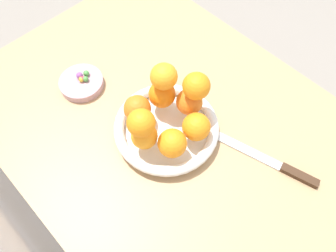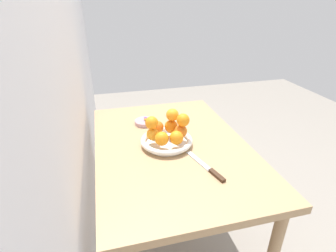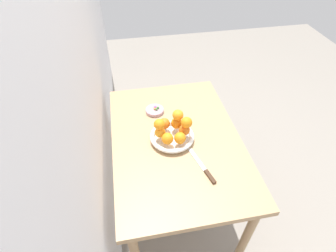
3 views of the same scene
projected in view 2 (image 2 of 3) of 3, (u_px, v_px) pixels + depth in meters
name	position (u px, v px, depth m)	size (l,w,h in m)	color
ground_plane	(171.00, 244.00, 1.67)	(6.00, 6.00, 0.00)	gray
wall_back	(59.00, 45.00, 1.01)	(4.00, 0.05, 2.50)	white
dining_table	(172.00, 159.00, 1.37)	(1.10, 0.76, 0.74)	tan
fruit_bowl	(167.00, 141.00, 1.32)	(0.26, 0.26, 0.04)	white
candy_dish	(145.00, 122.00, 1.54)	(0.12, 0.12, 0.02)	#B28C99
orange_0	(181.00, 131.00, 1.31)	(0.07, 0.07, 0.07)	orange
orange_1	(171.00, 126.00, 1.35)	(0.07, 0.07, 0.07)	orange
orange_2	(157.00, 127.00, 1.35)	(0.07, 0.07, 0.07)	orange
orange_3	(153.00, 134.00, 1.28)	(0.06, 0.06, 0.06)	orange
orange_4	(162.00, 139.00, 1.24)	(0.07, 0.07, 0.07)	orange
orange_5	(176.00, 138.00, 1.24)	(0.07, 0.07, 0.07)	orange
orange_6	(183.00, 120.00, 1.27)	(0.06, 0.06, 0.06)	orange
orange_7	(172.00, 115.00, 1.32)	(0.06, 0.06, 0.06)	orange
orange_8	(152.00, 123.00, 1.25)	(0.06, 0.06, 0.06)	orange
candy_ball_0	(145.00, 119.00, 1.53)	(0.01, 0.01, 0.01)	gold
candy_ball_1	(145.00, 118.00, 1.54)	(0.02, 0.02, 0.02)	#8C4C99
candy_ball_2	(146.00, 119.00, 1.53)	(0.01, 0.01, 0.01)	#C6384C
candy_ball_3	(149.00, 118.00, 1.54)	(0.02, 0.02, 0.02)	#4C9947
candy_ball_4	(147.00, 120.00, 1.53)	(0.02, 0.02, 0.02)	#4C9947
knife	(208.00, 168.00, 1.14)	(0.26, 0.09, 0.01)	#3F2819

